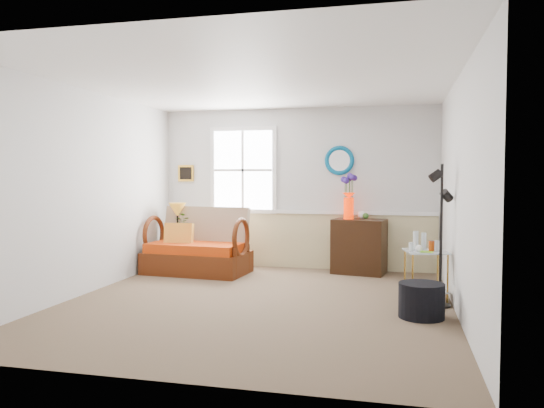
% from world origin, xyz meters
% --- Properties ---
extents(floor, '(4.50, 5.00, 0.01)m').
position_xyz_m(floor, '(0.00, 0.00, 0.00)').
color(floor, brown).
rests_on(floor, ground).
extents(ceiling, '(4.50, 5.00, 0.01)m').
position_xyz_m(ceiling, '(0.00, 0.00, 2.60)').
color(ceiling, white).
rests_on(ceiling, walls).
extents(walls, '(4.51, 5.01, 2.60)m').
position_xyz_m(walls, '(0.00, 0.00, 1.30)').
color(walls, silver).
rests_on(walls, floor).
extents(wainscot, '(4.46, 0.02, 0.90)m').
position_xyz_m(wainscot, '(0.00, 2.48, 0.45)').
color(wainscot, '#C1B483').
rests_on(wainscot, walls).
extents(chair_rail, '(4.46, 0.04, 0.06)m').
position_xyz_m(chair_rail, '(0.00, 2.47, 0.92)').
color(chair_rail, white).
rests_on(chair_rail, walls).
extents(window, '(1.14, 0.06, 1.44)m').
position_xyz_m(window, '(-0.90, 2.47, 1.60)').
color(window, white).
rests_on(window, walls).
extents(picture, '(0.28, 0.03, 0.28)m').
position_xyz_m(picture, '(-1.92, 2.48, 1.55)').
color(picture, '#BA8627').
rests_on(picture, walls).
extents(mirror, '(0.47, 0.07, 0.47)m').
position_xyz_m(mirror, '(0.70, 2.48, 1.75)').
color(mirror, '#0078A3').
rests_on(mirror, walls).
extents(loveseat, '(1.61, 1.00, 1.01)m').
position_xyz_m(loveseat, '(-1.40, 1.64, 0.51)').
color(loveseat, '#5A2009').
rests_on(loveseat, floor).
extents(throw_pillow, '(0.45, 0.15, 0.44)m').
position_xyz_m(throw_pillow, '(-1.67, 1.58, 0.55)').
color(throw_pillow, orange).
rests_on(throw_pillow, loveseat).
extents(lamp_stand, '(0.41, 0.41, 0.55)m').
position_xyz_m(lamp_stand, '(-1.87, 2.01, 0.28)').
color(lamp_stand, black).
rests_on(lamp_stand, floor).
extents(table_lamp, '(0.36, 0.36, 0.51)m').
position_xyz_m(table_lamp, '(-1.86, 1.97, 0.81)').
color(table_lamp, '#B3781F').
rests_on(table_lamp, lamp_stand).
extents(potted_plant, '(0.48, 0.48, 0.28)m').
position_xyz_m(potted_plant, '(-1.74, 1.99, 0.69)').
color(potted_plant, '#366625').
rests_on(potted_plant, lamp_stand).
extents(cabinet, '(0.86, 0.63, 0.84)m').
position_xyz_m(cabinet, '(1.04, 2.21, 0.42)').
color(cabinet, black).
rests_on(cabinet, floor).
extents(flower_vase, '(0.23, 0.23, 0.68)m').
position_xyz_m(flower_vase, '(0.87, 2.24, 1.18)').
color(flower_vase, '#EF2400').
rests_on(flower_vase, cabinet).
extents(side_table, '(0.57, 0.57, 0.61)m').
position_xyz_m(side_table, '(1.95, 0.57, 0.30)').
color(side_table, '#AC7E2E').
rests_on(side_table, floor).
extents(tabletop_items, '(0.42, 0.42, 0.22)m').
position_xyz_m(tabletop_items, '(1.93, 0.57, 0.72)').
color(tabletop_items, silver).
rests_on(tabletop_items, side_table).
extents(floor_lamp, '(0.29, 0.29, 1.64)m').
position_xyz_m(floor_lamp, '(2.10, 0.31, 0.82)').
color(floor_lamp, black).
rests_on(floor_lamp, floor).
extents(ottoman, '(0.59, 0.59, 0.37)m').
position_xyz_m(ottoman, '(1.87, -0.24, 0.18)').
color(ottoman, black).
rests_on(ottoman, floor).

